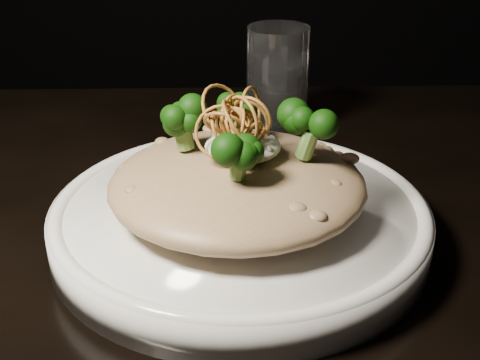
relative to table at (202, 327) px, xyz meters
name	(u,v)px	position (x,y,z in m)	size (l,w,h in m)	color
table	(202,327)	(0.00, 0.00, 0.00)	(1.10, 0.80, 0.75)	black
plate	(240,223)	(0.03, 0.01, 0.10)	(0.31, 0.31, 0.03)	white
risotto	(237,184)	(0.03, 0.00, 0.14)	(0.20, 0.20, 0.04)	brown
broccoli	(242,123)	(0.03, 0.01, 0.18)	(0.14, 0.14, 0.05)	black
cheese	(243,146)	(0.04, 0.01, 0.17)	(0.06, 0.06, 0.02)	silver
shallots	(236,113)	(0.03, 0.01, 0.20)	(0.06, 0.06, 0.04)	brown
drinking_glass	(277,81)	(0.08, 0.24, 0.14)	(0.07, 0.07, 0.12)	silver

